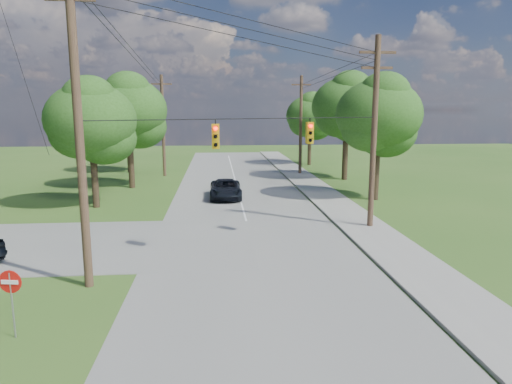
{
  "coord_description": "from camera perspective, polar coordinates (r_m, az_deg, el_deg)",
  "views": [
    {
      "loc": [
        0.3,
        -16.47,
        6.57
      ],
      "look_at": [
        2.15,
        5.0,
        2.7
      ],
      "focal_mm": 32.0,
      "sensor_mm": 36.0,
      "label": 1
    }
  ],
  "objects": [
    {
      "name": "tree_w_mid",
      "position": [
        40.14,
        -15.64,
        9.84
      ],
      "size": [
        6.4,
        6.4,
        9.22
      ],
      "color": "#413120",
      "rests_on": "ground"
    },
    {
      "name": "tree_e_mid",
      "position": [
        44.19,
        11.29,
        10.44
      ],
      "size": [
        6.6,
        6.6,
        9.64
      ],
      "color": "#413120",
      "rests_on": "ground"
    },
    {
      "name": "tree_e_near",
      "position": [
        34.52,
        15.09,
        9.32
      ],
      "size": [
        6.2,
        6.2,
        8.81
      ],
      "color": "#413120",
      "rests_on": "ground"
    },
    {
      "name": "tree_e_far",
      "position": [
        55.62,
        6.78,
        9.46
      ],
      "size": [
        5.8,
        5.8,
        8.32
      ],
      "color": "#413120",
      "rests_on": "ground"
    },
    {
      "name": "pole_north_e",
      "position": [
        47.28,
        5.61,
        8.4
      ],
      "size": [
        2.0,
        0.32,
        10.0
      ],
      "color": "brown",
      "rests_on": "ground"
    },
    {
      "name": "do_not_enter_sign",
      "position": [
        15.14,
        -28.33,
        -10.55
      ],
      "size": [
        0.69,
        0.15,
        2.07
      ],
      "rotation": [
        0.0,
        0.0,
        -0.16
      ],
      "color": "gray",
      "rests_on": "ground"
    },
    {
      "name": "ground",
      "position": [
        17.74,
        -5.65,
        -11.61
      ],
      "size": [
        140.0,
        140.0,
        0.0
      ],
      "primitive_type": "plane",
      "color": "#335B1E",
      "rests_on": "ground"
    },
    {
      "name": "tree_w_near",
      "position": [
        32.55,
        -19.92,
        8.45
      ],
      "size": [
        6.0,
        6.0,
        8.4
      ],
      "color": "#413120",
      "rests_on": "ground"
    },
    {
      "name": "car_main_north",
      "position": [
        34.41,
        -3.82,
        0.39
      ],
      "size": [
        2.33,
        5.02,
        1.39
      ],
      "primitive_type": "imported",
      "rotation": [
        0.0,
        0.0,
        -0.0
      ],
      "color": "black",
      "rests_on": "main_road"
    },
    {
      "name": "pole_north_w",
      "position": [
        46.8,
        -11.55,
        8.23
      ],
      "size": [
        2.0,
        0.32,
        10.0
      ],
      "color": "brown",
      "rests_on": "ground"
    },
    {
      "name": "pole_sw",
      "position": [
        17.57,
        -21.35,
        8.38
      ],
      "size": [
        2.0,
        0.32,
        12.0
      ],
      "color": "brown",
      "rests_on": "ground"
    },
    {
      "name": "main_road",
      "position": [
        22.52,
        -0.38,
        -6.74
      ],
      "size": [
        10.0,
        100.0,
        0.03
      ],
      "primitive_type": "cube",
      "color": "gray",
      "rests_on": "ground"
    },
    {
      "name": "sidewalk_east",
      "position": [
        23.96,
        15.89,
        -5.98
      ],
      "size": [
        2.6,
        100.0,
        0.12
      ],
      "primitive_type": "cube",
      "color": "gray",
      "rests_on": "ground"
    },
    {
      "name": "power_lines",
      "position": [
        28.16,
        -2.55,
        15.44
      ],
      "size": [
        13.93,
        29.62,
        4.93
      ],
      "color": "black",
      "rests_on": "ground"
    },
    {
      "name": "traffic_signals",
      "position": [
        21.05,
        1.24,
        7.26
      ],
      "size": [
        4.91,
        3.27,
        1.05
      ],
      "color": "#C99B0B",
      "rests_on": "ground"
    },
    {
      "name": "tree_w_far",
      "position": [
        50.34,
        -15.8,
        9.45
      ],
      "size": [
        6.0,
        6.0,
        8.73
      ],
      "color": "#413120",
      "rests_on": "ground"
    },
    {
      "name": "pole_ne",
      "position": [
        25.96,
        14.55,
        7.43
      ],
      "size": [
        2.0,
        0.32,
        10.5
      ],
      "color": "brown",
      "rests_on": "ground"
    }
  ]
}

